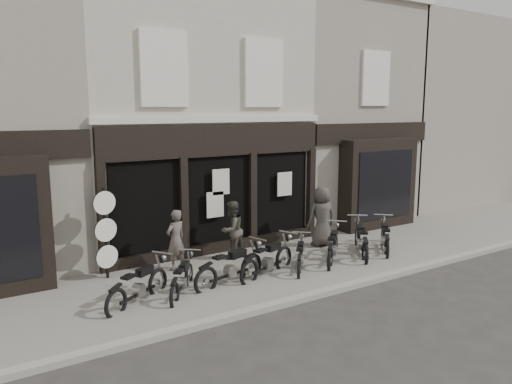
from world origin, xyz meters
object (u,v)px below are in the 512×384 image
man_right (322,216)px  motorcycle_3 (268,263)px  motorcycle_6 (361,243)px  motorcycle_7 (385,240)px  motorcycle_0 (139,289)px  motorcycle_1 (182,282)px  man_centre (232,230)px  motorcycle_2 (230,270)px  advert_sign_post (106,237)px  motorcycle_5 (333,249)px  man_left (176,240)px  motorcycle_4 (300,259)px

man_right → motorcycle_3: bearing=34.1°
motorcycle_6 → motorcycle_7: (0.96, -0.05, -0.03)m
motorcycle_0 → motorcycle_1: motorcycle_0 is taller
man_centre → motorcycle_2: bearing=39.3°
motorcycle_7 → motorcycle_1: bearing=132.7°
motorcycle_6 → advert_sign_post: 7.22m
motorcycle_6 → motorcycle_7: size_ratio=1.14×
motorcycle_5 → man_right: (0.69, 1.32, 0.63)m
man_centre → advert_sign_post: bearing=-23.4°
motorcycle_1 → motorcycle_2: 1.29m
man_left → motorcycle_0: bearing=27.1°
man_right → advert_sign_post: advert_sign_post is taller
motorcycle_6 → man_centre: size_ratio=1.18×
motorcycle_4 → man_right: 2.46m
motorcycle_1 → motorcycle_4: motorcycle_1 is taller
motorcycle_1 → motorcycle_3: bearing=-50.7°
advert_sign_post → motorcycle_3: bearing=-40.7°
motorcycle_1 → motorcycle_6: (5.76, 0.01, 0.06)m
motorcycle_1 → man_left: man_left is taller
man_left → advert_sign_post: advert_sign_post is taller
motorcycle_2 → motorcycle_7: 5.43m
motorcycle_0 → motorcycle_5: motorcycle_5 is taller
motorcycle_3 → man_right: man_right is taller
motorcycle_7 → advert_sign_post: (-7.87, 1.98, 0.78)m
motorcycle_1 → motorcycle_4: size_ratio=1.03×
motorcycle_6 → motorcycle_0: bearing=126.7°
motorcycle_4 → man_left: man_left is taller
man_right → motorcycle_5: bearing=72.2°
advert_sign_post → motorcycle_5: bearing=-30.6°
motorcycle_1 → motorcycle_6: motorcycle_6 is taller
motorcycle_0 → motorcycle_5: size_ratio=1.06×
motorcycle_6 → man_centre: man_centre is taller
motorcycle_2 → man_right: man_right is taller
motorcycle_3 → man_centre: man_centre is taller
motorcycle_2 → advert_sign_post: bearing=128.3°
motorcycle_0 → motorcycle_5: 5.70m
motorcycle_0 → man_centre: man_centre is taller
motorcycle_1 → advert_sign_post: (-1.16, 1.95, 0.81)m
motorcycle_6 → motorcycle_3: bearing=126.9°
motorcycle_3 → motorcycle_6: bearing=-19.9°
motorcycle_4 → advert_sign_post: (-4.59, 2.00, 0.82)m
motorcycle_1 → man_centre: man_centre is taller
motorcycle_6 → man_right: bearing=54.1°
motorcycle_3 → motorcycle_0: bearing=159.8°
motorcycle_4 → motorcycle_5: 1.23m
motorcycle_7 → man_left: man_left is taller
motorcycle_0 → motorcycle_3: (3.46, -0.02, 0.02)m
motorcycle_2 → motorcycle_3: (1.13, 0.02, -0.00)m
motorcycle_5 → advert_sign_post: bearing=118.9°
motorcycle_5 → man_right: man_right is taller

